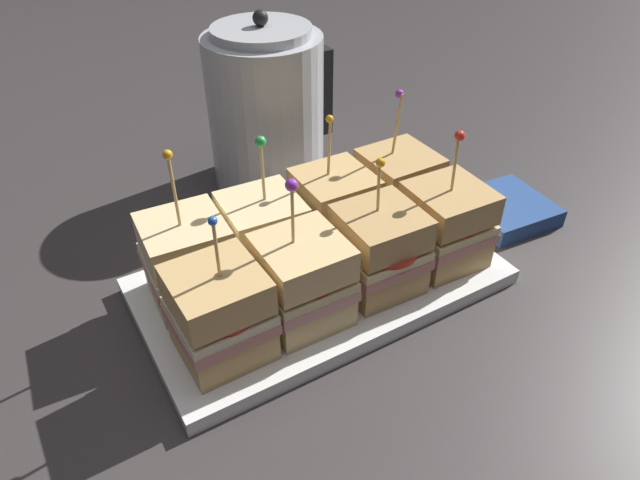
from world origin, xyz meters
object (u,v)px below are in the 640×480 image
(sandwich_front_center_left, at_px, (303,281))
(sandwich_back_far_left, at_px, (187,260))
(kettle_steel, at_px, (267,109))
(sandwich_back_far_right, at_px, (398,189))
(sandwich_front_far_left, at_px, (220,314))
(serving_platter, at_px, (320,281))
(napkin_stack, at_px, (506,209))
(sandwich_front_far_right, at_px, (446,225))
(sandwich_front_center_right, at_px, (379,250))
(sandwich_back_center_left, at_px, (263,235))
(sandwich_back_center_right, at_px, (334,210))

(sandwich_front_center_left, bearing_deg, sandwich_back_far_left, 133.97)
(sandwich_front_center_left, height_order, kettle_steel, kettle_steel)
(sandwich_back_far_right, bearing_deg, sandwich_front_far_left, -161.72)
(sandwich_front_center_left, bearing_deg, sandwich_front_far_left, -179.41)
(serving_platter, relative_size, sandwich_front_far_left, 2.54)
(sandwich_back_far_right, height_order, napkin_stack, sandwich_back_far_right)
(sandwich_front_far_right, distance_m, kettle_steel, 0.31)
(sandwich_front_center_right, xyz_separation_m, sandwich_back_far_right, (0.09, 0.09, 0.00))
(sandwich_back_far_left, relative_size, sandwich_back_far_right, 1.02)
(sandwich_front_center_left, bearing_deg, sandwich_back_far_right, 25.79)
(sandwich_front_far_right, bearing_deg, sandwich_back_center_left, 153.54)
(sandwich_back_center_left, bearing_deg, sandwich_back_center_right, -1.20)
(sandwich_front_far_left, distance_m, sandwich_back_far_left, 0.09)
(sandwich_back_center_left, relative_size, sandwich_back_center_right, 0.99)
(sandwich_front_far_left, bearing_deg, sandwich_front_far_right, 0.17)
(serving_platter, distance_m, sandwich_back_center_left, 0.08)
(sandwich_back_far_left, xyz_separation_m, sandwich_back_far_right, (0.27, -0.00, 0.00))
(serving_platter, bearing_deg, sandwich_front_center_left, -135.99)
(kettle_steel, distance_m, napkin_stack, 0.35)
(serving_platter, bearing_deg, napkin_stack, -1.08)
(serving_platter, relative_size, sandwich_front_center_right, 2.60)
(sandwich_front_far_left, xyz_separation_m, sandwich_front_far_right, (0.27, 0.00, 0.00))
(serving_platter, height_order, sandwich_back_center_right, sandwich_back_center_right)
(sandwich_front_far_right, xyz_separation_m, sandwich_back_center_left, (-0.18, 0.09, -0.00))
(sandwich_front_far_right, relative_size, sandwich_back_center_left, 1.00)
(sandwich_front_center_left, distance_m, kettle_steel, 0.32)
(sandwich_front_center_left, height_order, sandwich_front_far_right, same)
(sandwich_back_far_left, bearing_deg, kettle_steel, 46.10)
(sandwich_front_far_right, distance_m, sandwich_back_far_right, 0.09)
(sandwich_front_far_left, xyz_separation_m, kettle_steel, (0.20, 0.30, 0.04))
(serving_platter, xyz_separation_m, sandwich_back_far_left, (-0.13, 0.04, 0.06))
(kettle_steel, height_order, napkin_stack, kettle_steel)
(sandwich_front_far_right, relative_size, sandwich_back_center_right, 0.98)
(sandwich_back_center_left, height_order, napkin_stack, sandwich_back_center_left)
(sandwich_front_far_left, distance_m, napkin_stack, 0.43)
(serving_platter, relative_size, sandwich_front_center_left, 2.45)
(sandwich_front_center_right, bearing_deg, sandwich_front_center_left, -179.16)
(serving_platter, height_order, sandwich_back_far_right, sandwich_back_far_right)
(sandwich_front_center_right, height_order, sandwich_back_far_right, sandwich_back_far_right)
(sandwich_front_far_right, xyz_separation_m, napkin_stack, (0.15, 0.04, -0.05))
(sandwich_front_far_right, distance_m, sandwich_back_center_right, 0.13)
(sandwich_front_far_right, xyz_separation_m, sandwich_back_far_left, (-0.27, 0.09, -0.00))
(sandwich_back_far_right, distance_m, napkin_stack, 0.17)
(sandwich_front_far_left, distance_m, sandwich_front_center_left, 0.09)
(sandwich_back_center_right, bearing_deg, sandwich_front_far_right, -44.18)
(sandwich_back_center_left, bearing_deg, sandwich_front_center_right, -44.11)
(sandwich_front_center_right, relative_size, sandwich_front_far_right, 0.94)
(napkin_stack, bearing_deg, kettle_steel, 131.61)
(sandwich_front_far_left, bearing_deg, sandwich_back_far_right, 18.28)
(kettle_steel, bearing_deg, sandwich_back_far_left, -133.90)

